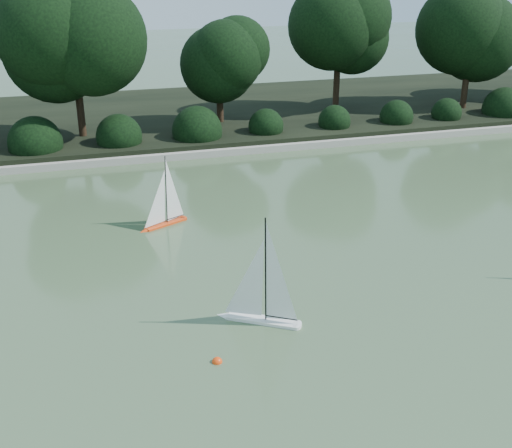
% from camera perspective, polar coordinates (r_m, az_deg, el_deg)
% --- Properties ---
extents(ground, '(80.00, 80.00, 0.00)m').
position_cam_1_polar(ground, '(9.11, 7.60, -9.94)').
color(ground, '#37492C').
rests_on(ground, ground).
extents(pond_coping, '(40.00, 0.35, 0.18)m').
position_cam_1_polar(pond_coping, '(16.97, -4.59, 6.31)').
color(pond_coping, gray).
rests_on(pond_coping, ground).
extents(far_bank, '(40.00, 8.00, 0.30)m').
position_cam_1_polar(far_bank, '(20.76, -6.94, 9.46)').
color(far_bank, black).
rests_on(far_bank, ground).
extents(tree_line, '(26.31, 3.93, 4.39)m').
position_cam_1_polar(tree_line, '(19.06, -2.67, 16.02)').
color(tree_line, black).
rests_on(tree_line, ground).
extents(shrub_hedge, '(29.10, 1.10, 1.10)m').
position_cam_1_polar(shrub_hedge, '(17.73, -5.24, 8.21)').
color(shrub_hedge, black).
rests_on(shrub_hedge, ground).
extents(sailboat_white_a, '(1.17, 0.83, 1.76)m').
position_cam_1_polar(sailboat_white_a, '(9.26, -0.01, -7.12)').
color(sailboat_white_a, white).
rests_on(sailboat_white_a, ground).
extents(sailboat_orange, '(1.04, 0.61, 1.49)m').
position_cam_1_polar(sailboat_orange, '(12.59, -8.41, 0.82)').
color(sailboat_orange, '#F54413').
rests_on(sailboat_orange, ground).
extents(race_buoy, '(0.14, 0.14, 0.14)m').
position_cam_1_polar(race_buoy, '(8.56, -3.48, -12.15)').
color(race_buoy, '#F9410D').
rests_on(race_buoy, ground).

